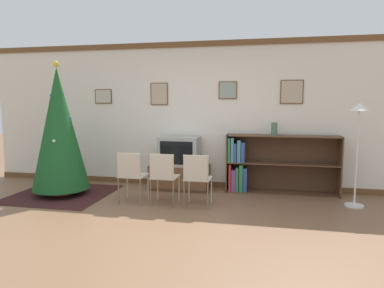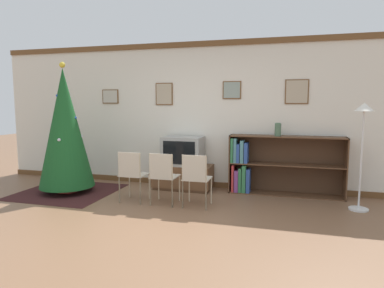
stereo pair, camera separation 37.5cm
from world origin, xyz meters
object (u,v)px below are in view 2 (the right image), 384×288
object	(u,v)px
christmas_tree	(65,129)
tv_console	(183,177)
folding_chair_center	(163,175)
folding_chair_left	(132,173)
folding_chair_right	(196,177)
standing_lamp	(363,128)
vase	(278,129)
bookshelf	(267,166)
television	(183,151)

from	to	relation	value
christmas_tree	tv_console	bearing A→B (deg)	22.03
christmas_tree	folding_chair_center	size ratio (longest dim) A/B	2.77
christmas_tree	folding_chair_left	size ratio (longest dim) A/B	2.77
folding_chair_right	standing_lamp	distance (m)	2.53
folding_chair_left	folding_chair_center	distance (m)	0.53
christmas_tree	vase	size ratio (longest dim) A/B	10.07
tv_console	folding_chair_left	size ratio (longest dim) A/B	1.30
folding_chair_center	bookshelf	bearing A→B (deg)	37.14
television	standing_lamp	world-z (taller)	standing_lamp
tv_console	vase	xyz separation A→B (m)	(1.67, 0.04, 0.91)
bookshelf	christmas_tree	bearing A→B (deg)	-165.68
television	folding_chair_left	distance (m)	1.19
folding_chair_center	christmas_tree	bearing A→B (deg)	172.13
tv_console	folding_chair_left	world-z (taller)	folding_chair_left
television	standing_lamp	bearing A→B (deg)	-9.70
folding_chair_center	bookshelf	xyz separation A→B (m)	(1.50, 1.14, 0.02)
standing_lamp	vase	bearing A→B (deg)	156.06
tv_console	bookshelf	distance (m)	1.53
christmas_tree	bookshelf	xyz separation A→B (m)	(3.42, 0.87, -0.64)
folding_chair_left	bookshelf	bearing A→B (deg)	29.31
tv_console	vase	distance (m)	1.91
tv_console	bookshelf	size ratio (longest dim) A/B	0.55
bookshelf	folding_chair_right	bearing A→B (deg)	-130.68
standing_lamp	folding_chair_right	bearing A→B (deg)	-166.97
bookshelf	vase	size ratio (longest dim) A/B	8.56
standing_lamp	folding_chair_left	bearing A→B (deg)	-170.90
folding_chair_left	folding_chair_center	bearing A→B (deg)	0.00
vase	standing_lamp	bearing A→B (deg)	-23.94
folding_chair_right	vase	xyz separation A→B (m)	(1.15, 1.08, 0.66)
christmas_tree	tv_console	distance (m)	2.26
tv_console	folding_chair_center	world-z (taller)	folding_chair_center
television	vase	distance (m)	1.73
folding_chair_center	vase	size ratio (longest dim) A/B	3.64
bookshelf	folding_chair_center	bearing A→B (deg)	-142.86
tv_console	folding_chair_center	size ratio (longest dim) A/B	1.30
christmas_tree	television	distance (m)	2.11
folding_chair_center	folding_chair_right	xyz separation A→B (m)	(0.53, 0.00, 0.00)
folding_chair_right	bookshelf	world-z (taller)	bookshelf
folding_chair_center	standing_lamp	world-z (taller)	standing_lamp
vase	standing_lamp	distance (m)	1.33
tv_console	folding_chair_right	distance (m)	1.19
television	bookshelf	distance (m)	1.52
folding_chair_right	standing_lamp	xyz separation A→B (m)	(2.36, 0.55, 0.74)
folding_chair_right	bookshelf	distance (m)	1.50
christmas_tree	bookshelf	world-z (taller)	christmas_tree
folding_chair_left	folding_chair_center	xyz separation A→B (m)	(0.53, 0.00, 0.00)
folding_chair_left	folding_chair_right	distance (m)	1.05
tv_console	television	xyz separation A→B (m)	(0.00, -0.00, 0.48)
folding_chair_left	vase	distance (m)	2.54
folding_chair_center	television	bearing A→B (deg)	90.00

